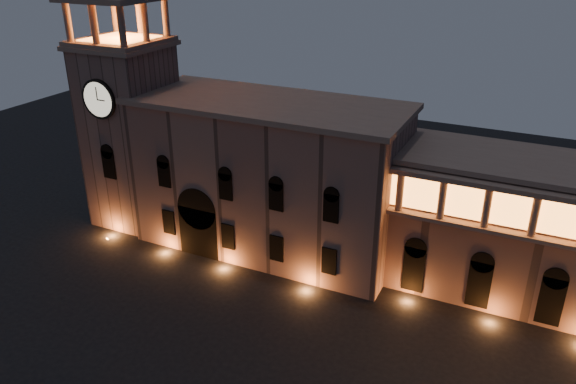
{
  "coord_description": "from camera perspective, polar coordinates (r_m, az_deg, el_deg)",
  "views": [
    {
      "loc": [
        25.43,
        -30.24,
        33.55
      ],
      "look_at": [
        3.31,
        16.0,
        10.31
      ],
      "focal_mm": 35.0,
      "sensor_mm": 36.0,
      "label": 1
    }
  ],
  "objects": [
    {
      "name": "clock_tower",
      "position": [
        71.95,
        -15.69,
        6.46
      ],
      "size": [
        9.8,
        9.8,
        32.4
      ],
      "color": "#7E5D52",
      "rests_on": "ground"
    },
    {
      "name": "ground",
      "position": [
        51.84,
        -11.48,
        -16.55
      ],
      "size": [
        160.0,
        160.0,
        0.0
      ],
      "primitive_type": "plane",
      "color": "black",
      "rests_on": "ground"
    },
    {
      "name": "government_building",
      "position": [
        63.98,
        -2.06,
        1.58
      ],
      "size": [
        30.8,
        12.8,
        17.6
      ],
      "color": "#7E5D52",
      "rests_on": "ground"
    }
  ]
}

